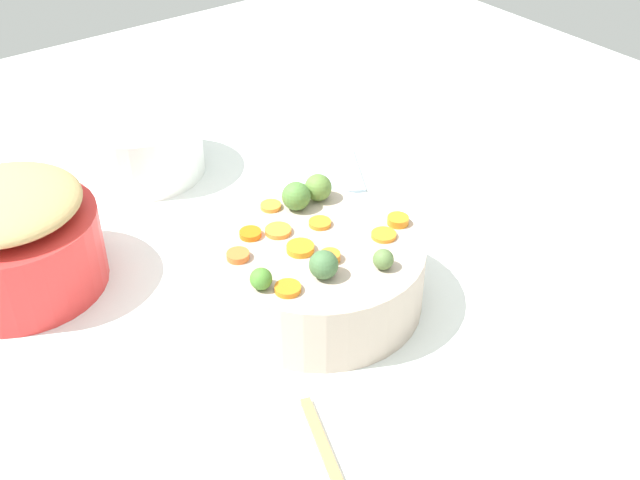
# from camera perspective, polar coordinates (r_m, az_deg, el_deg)

# --- Properties ---
(tabletop) EXTENTS (2.40, 2.40, 0.02)m
(tabletop) POSITION_cam_1_polar(r_m,az_deg,el_deg) (1.17, -1.51, -5.96)
(tabletop) COLOR white
(tabletop) RESTS_ON ground
(serving_bowl_carrots) EXTENTS (0.30, 0.30, 0.10)m
(serving_bowl_carrots) POSITION_cam_1_polar(r_m,az_deg,el_deg) (1.16, 0.00, -2.47)
(serving_bowl_carrots) COLOR #C1AC9A
(serving_bowl_carrots) RESTS_ON tabletop
(metal_pot) EXTENTS (0.25, 0.25, 0.12)m
(metal_pot) POSITION_cam_1_polar(r_m,az_deg,el_deg) (1.28, -20.75, -0.76)
(metal_pot) COLOR red
(metal_pot) RESTS_ON tabletop
(stuffing_mound) EXTENTS (0.22, 0.22, 0.05)m
(stuffing_mound) POSITION_cam_1_polar(r_m,az_deg,el_deg) (1.23, -21.57, 2.45)
(stuffing_mound) COLOR tan
(stuffing_mound) RESTS_ON metal_pot
(carrot_slice_0) EXTENTS (0.04, 0.04, 0.01)m
(carrot_slice_0) POSITION_cam_1_polar(r_m,az_deg,el_deg) (1.15, -4.96, 0.45)
(carrot_slice_0) COLOR orange
(carrot_slice_0) RESTS_ON serving_bowl_carrots
(carrot_slice_1) EXTENTS (0.05, 0.05, 0.01)m
(carrot_slice_1) POSITION_cam_1_polar(r_m,az_deg,el_deg) (1.12, -1.40, -0.58)
(carrot_slice_1) COLOR orange
(carrot_slice_1) RESTS_ON serving_bowl_carrots
(carrot_slice_2) EXTENTS (0.04, 0.04, 0.01)m
(carrot_slice_2) POSITION_cam_1_polar(r_m,az_deg,el_deg) (1.11, -5.84, -1.10)
(carrot_slice_2) COLOR orange
(carrot_slice_2) RESTS_ON serving_bowl_carrots
(carrot_slice_3) EXTENTS (0.04, 0.04, 0.01)m
(carrot_slice_3) POSITION_cam_1_polar(r_m,az_deg,el_deg) (1.15, 4.54, 0.35)
(carrot_slice_3) COLOR orange
(carrot_slice_3) RESTS_ON serving_bowl_carrots
(carrot_slice_4) EXTENTS (0.04, 0.04, 0.01)m
(carrot_slice_4) POSITION_cam_1_polar(r_m,az_deg,el_deg) (1.05, -2.30, -3.46)
(carrot_slice_4) COLOR orange
(carrot_slice_4) RESTS_ON serving_bowl_carrots
(carrot_slice_5) EXTENTS (0.04, 0.04, 0.01)m
(carrot_slice_5) POSITION_cam_1_polar(r_m,az_deg,el_deg) (1.21, -3.51, 2.42)
(carrot_slice_5) COLOR orange
(carrot_slice_5) RESTS_ON serving_bowl_carrots
(carrot_slice_6) EXTENTS (0.05, 0.05, 0.01)m
(carrot_slice_6) POSITION_cam_1_polar(r_m,az_deg,el_deg) (1.16, -2.99, 0.66)
(carrot_slice_6) COLOR orange
(carrot_slice_6) RESTS_ON serving_bowl_carrots
(carrot_slice_7) EXTENTS (0.03, 0.03, 0.01)m
(carrot_slice_7) POSITION_cam_1_polar(r_m,az_deg,el_deg) (1.10, 0.71, -1.18)
(carrot_slice_7) COLOR orange
(carrot_slice_7) RESTS_ON serving_bowl_carrots
(carrot_slice_8) EXTENTS (0.03, 0.03, 0.01)m
(carrot_slice_8) POSITION_cam_1_polar(r_m,az_deg,el_deg) (1.18, 5.56, 1.40)
(carrot_slice_8) COLOR orange
(carrot_slice_8) RESTS_ON serving_bowl_carrots
(carrot_slice_9) EXTENTS (0.05, 0.05, 0.01)m
(carrot_slice_9) POSITION_cam_1_polar(r_m,az_deg,el_deg) (1.17, -0.01, 1.21)
(carrot_slice_9) COLOR orange
(carrot_slice_9) RESTS_ON serving_bowl_carrots
(brussels_sprout_0) EXTENTS (0.04, 0.04, 0.04)m
(brussels_sprout_0) POSITION_cam_1_polar(r_m,az_deg,el_deg) (1.20, -1.70, 3.14)
(brussels_sprout_0) COLOR #4F8138
(brussels_sprout_0) RESTS_ON serving_bowl_carrots
(brussels_sprout_1) EXTENTS (0.04, 0.04, 0.04)m
(brussels_sprout_1) POSITION_cam_1_polar(r_m,az_deg,el_deg) (1.06, 0.26, -1.76)
(brussels_sprout_1) COLOR #436B3E
(brussels_sprout_1) RESTS_ON serving_bowl_carrots
(brussels_sprout_2) EXTENTS (0.03, 0.03, 0.03)m
(brussels_sprout_2) POSITION_cam_1_polar(r_m,az_deg,el_deg) (1.05, -4.21, -2.76)
(brussels_sprout_2) COLOR #49832D
(brussels_sprout_2) RESTS_ON serving_bowl_carrots
(brussels_sprout_3) EXTENTS (0.04, 0.04, 0.04)m
(brussels_sprout_3) POSITION_cam_1_polar(r_m,az_deg,el_deg) (1.22, -0.13, 3.74)
(brussels_sprout_3) COLOR #5D8338
(brussels_sprout_3) RESTS_ON serving_bowl_carrots
(brussels_sprout_4) EXTENTS (0.03, 0.03, 0.03)m
(brussels_sprout_4) POSITION_cam_1_polar(r_m,az_deg,el_deg) (1.09, 4.51, -1.38)
(brussels_sprout_4) COLOR #58763E
(brussels_sprout_4) RESTS_ON serving_bowl_carrots
(casserole_dish) EXTENTS (0.23, 0.23, 0.11)m
(casserole_dish) POSITION_cam_1_polar(r_m,az_deg,el_deg) (1.52, -12.60, 6.58)
(casserole_dish) COLOR white
(casserole_dish) RESTS_ON tabletop
(dish_towel) EXTENTS (0.19, 0.17, 0.01)m
(dish_towel) POSITION_cam_1_polar(r_m,az_deg,el_deg) (1.50, 0.73, 4.89)
(dish_towel) COLOR #95A6B4
(dish_towel) RESTS_ON tabletop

